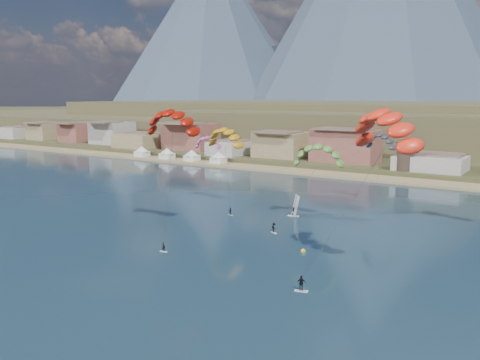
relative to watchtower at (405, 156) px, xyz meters
The scene contains 13 objects.
ground 114.29m from the watchtower, 92.51° to the right, with size 2400.00×2400.00×0.00m, color #0E2333.
beach 11.25m from the watchtower, 122.01° to the right, with size 2200.00×12.00×0.90m.
town 45.73m from the watchtower, 169.92° to the left, with size 400.00×24.00×12.00m.
watchtower is the anchor object (origin of this frame).
beach_tents 81.69m from the watchtower, behind, with size 43.40×6.40×5.00m.
kitesurfer_red 88.62m from the watchtower, 101.00° to the right, with size 12.84×13.44×24.19m.
kitesurfer_yellow 66.35m from the watchtower, 109.82° to the right, with size 12.70×11.16×19.28m.
kitesurfer_orange 91.15m from the watchtower, 76.00° to the right, with size 13.63×18.56×25.21m.
kitesurfer_green 64.38m from the watchtower, 88.92° to the right, with size 11.05×16.84×18.29m.
distant_kite_pink 59.68m from the watchtower, 134.81° to the right, with size 8.27×6.26×15.22m.
distant_kite_dark 41.54m from the watchtower, 81.98° to the right, with size 8.79×6.99×17.60m.
windsurfer 63.58m from the watchtower, 93.71° to the right, with size 2.53×2.77×4.37m.
buoy 84.85m from the watchtower, 84.28° to the right, with size 0.80×0.80×0.80m.
Camera 1 is at (48.61, -41.58, 24.49)m, focal length 38.87 mm.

